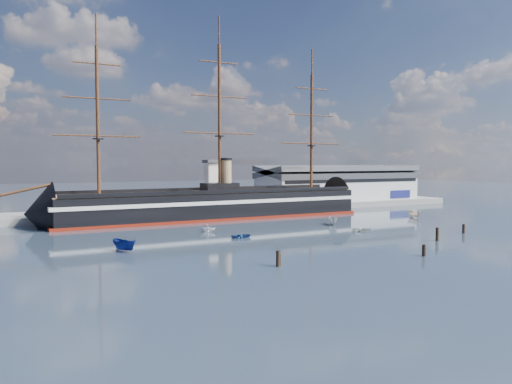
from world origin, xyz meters
name	(u,v)px	position (x,y,z in m)	size (l,w,h in m)	color
ground	(253,226)	(0.00, 40.00, 0.00)	(600.00, 600.00, 0.00)	#2C3543
quay	(228,212)	(10.00, 76.00, 0.00)	(180.00, 18.00, 2.00)	slate
warehouse	(338,184)	(58.00, 80.00, 7.98)	(63.00, 21.00, 11.60)	#B7BABC
quay_tower	(212,183)	(3.00, 73.00, 9.75)	(5.00, 5.00, 15.00)	silver
warship	(208,205)	(-3.96, 60.00, 4.04)	(112.91, 16.64, 53.94)	black
motorboat_a	(125,251)	(-37.57, 19.09, 0.00)	(7.02, 2.58, 2.81)	navy
motorboat_b	(242,238)	(-11.42, 23.37, 0.00)	(2.85, 1.14, 1.33)	navy
motorboat_c	(333,225)	(19.41, 31.98, 0.00)	(6.34, 2.32, 2.53)	#919598
motorboat_d	(208,232)	(-14.32, 35.07, 0.00)	(5.44, 2.36, 1.99)	silver
motorboat_e	(362,231)	(17.96, 18.87, 0.00)	(2.89, 1.16, 1.35)	beige
motorboat_f	(414,217)	(51.54, 35.07, 0.00)	(6.62, 2.43, 2.65)	beige
piling_near_left	(278,266)	(-19.71, -5.80, 0.00)	(0.64, 0.64, 3.23)	black
piling_near_mid	(424,256)	(6.86, -10.51, 0.00)	(0.64, 0.64, 2.77)	black
piling_near_right	(437,241)	(22.37, 0.46, 0.00)	(0.64, 0.64, 3.50)	black
piling_far_right	(463,233)	(36.40, 5.37, 0.00)	(0.64, 0.64, 2.82)	black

